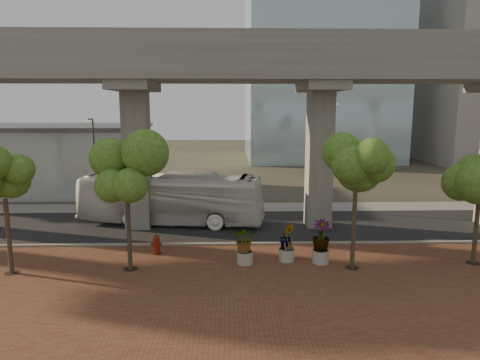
{
  "coord_description": "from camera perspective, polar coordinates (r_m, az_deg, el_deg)",
  "views": [
    {
      "loc": [
        -0.0,
        -25.99,
        7.97
      ],
      "look_at": [
        0.7,
        0.5,
        3.46
      ],
      "focal_mm": 32.0,
      "sensor_mm": 36.0,
      "label": 1
    }
  ],
  "objects": [
    {
      "name": "street_tree_near_west",
      "position": [
        21.08,
        -14.94,
        1.06
      ],
      "size": [
        3.81,
        3.81,
        6.63
      ],
      "color": "#4E3F2C",
      "rests_on": "ground"
    },
    {
      "name": "far_sidewalk",
      "position": [
        34.42,
        -1.48,
        -3.68
      ],
      "size": [
        90.0,
        3.0,
        0.06
      ],
      "primitive_type": "cube",
      "color": "gray",
      "rests_on": "ground"
    },
    {
      "name": "planter_left",
      "position": [
        22.5,
        6.27,
        -7.7
      ],
      "size": [
        1.83,
        1.83,
        2.01
      ],
      "color": "#AAA699",
      "rests_on": "ground"
    },
    {
      "name": "planter_front",
      "position": [
        21.94,
        0.65,
        -8.1
      ],
      "size": [
        1.82,
        1.82,
        2.0
      ],
      "color": "#9E998E",
      "rests_on": "ground"
    },
    {
      "name": "curb_strip",
      "position": [
        25.25,
        -1.46,
        -8.55
      ],
      "size": [
        70.0,
        0.25,
        0.16
      ],
      "primitive_type": "cube",
      "color": "gray",
      "rests_on": "ground"
    },
    {
      "name": "fire_hydrant",
      "position": [
        24.03,
        -11.08,
        -8.41
      ],
      "size": [
        0.55,
        0.5,
        1.1
      ],
      "color": "maroon",
      "rests_on": "ground"
    },
    {
      "name": "streetlamp_east",
      "position": [
        33.06,
        11.94,
        4.09
      ],
      "size": [
        0.41,
        1.21,
        8.36
      ],
      "color": "#2C2D31",
      "rests_on": "ground"
    },
    {
      "name": "street_tree_near_east",
      "position": [
        21.23,
        15.28,
        1.89
      ],
      "size": [
        3.65,
        3.65,
        6.85
      ],
      "color": "#4E3F2C",
      "rests_on": "ground"
    },
    {
      "name": "street_tree_far_west",
      "position": [
        22.77,
        -29.03,
        0.2
      ],
      "size": [
        3.38,
        3.38,
        6.21
      ],
      "color": "#4E3F2C",
      "rests_on": "ground"
    },
    {
      "name": "brick_plaza",
      "position": [
        19.66,
        -1.43,
        -14.15
      ],
      "size": [
        70.0,
        13.0,
        0.06
      ],
      "primitive_type": "cube",
      "color": "brown",
      "rests_on": "ground"
    },
    {
      "name": "station_pavilion",
      "position": [
        46.75,
        -26.87,
        2.78
      ],
      "size": [
        23.0,
        13.0,
        6.3
      ],
      "color": "silver",
      "rests_on": "ground"
    },
    {
      "name": "transit_bus",
      "position": [
        29.81,
        -9.14,
        -2.48
      ],
      "size": [
        12.98,
        5.09,
        3.53
      ],
      "primitive_type": "imported",
      "rotation": [
        0.0,
        0.0,
        1.4
      ],
      "color": "silver",
      "rests_on": "ground"
    },
    {
      "name": "planter_right",
      "position": [
        22.42,
        10.76,
        -7.49
      ],
      "size": [
        2.11,
        2.11,
        2.25
      ],
      "color": "gray",
      "rests_on": "ground"
    },
    {
      "name": "asphalt_road",
      "position": [
        29.1,
        -1.47,
        -6.2
      ],
      "size": [
        90.0,
        8.0,
        0.04
      ],
      "primitive_type": "cube",
      "color": "black",
      "rests_on": "ground"
    },
    {
      "name": "streetlamp_west",
      "position": [
        34.63,
        -18.85,
        2.82
      ],
      "size": [
        0.35,
        1.03,
        7.11
      ],
      "color": "#2D2D32",
      "rests_on": "ground"
    },
    {
      "name": "transit_viaduct",
      "position": [
        28.0,
        -1.54,
        8.26
      ],
      "size": [
        72.0,
        5.6,
        12.4
      ],
      "color": "gray",
      "rests_on": "ground"
    },
    {
      "name": "ground",
      "position": [
        27.18,
        -1.47,
        -7.39
      ],
      "size": [
        160.0,
        160.0,
        0.0
      ],
      "primitive_type": "plane",
      "color": "#322F24",
      "rests_on": "ground"
    }
  ]
}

